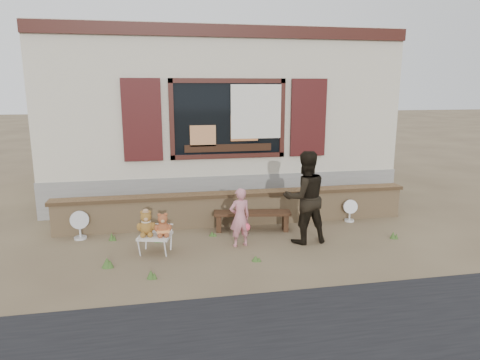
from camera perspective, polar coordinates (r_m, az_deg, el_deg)
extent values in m
plane|color=brown|center=(7.79, 0.84, -8.14)|extent=(80.00, 80.00, 0.00)
cube|color=#ABA38B|center=(11.74, -3.64, 10.72)|extent=(8.00, 5.00, 3.20)
cube|color=gray|center=(11.97, -3.51, 1.10)|extent=(8.04, 5.04, 0.80)
cube|color=black|center=(9.26, -1.61, 8.15)|extent=(2.30, 0.04, 1.50)
cube|color=#391610|center=(9.22, -1.62, 13.11)|extent=(2.50, 0.08, 0.10)
cube|color=#391610|center=(9.33, -1.56, 3.24)|extent=(2.50, 0.08, 0.10)
cube|color=#391610|center=(9.13, -9.12, 7.94)|extent=(0.10, 0.08, 1.70)
cube|color=#391610|center=(9.51, 5.64, 8.20)|extent=(0.10, 0.08, 1.70)
cube|color=#3B1010|center=(9.12, -12.92, 7.78)|extent=(0.80, 0.07, 1.70)
cube|color=#3B1010|center=(9.68, 9.10, 8.18)|extent=(0.80, 0.07, 1.70)
cube|color=silver|center=(9.30, 2.15, 9.09)|extent=(1.10, 0.02, 1.15)
cube|color=#391610|center=(9.31, -1.69, 19.27)|extent=(8.00, 0.12, 0.25)
cube|color=black|center=(9.30, -1.56, 4.32)|extent=(1.90, 0.06, 0.16)
cube|color=tan|center=(9.19, -4.97, 5.89)|extent=(0.55, 0.06, 0.45)
cube|color=#E08447|center=(9.31, 0.57, 6.94)|extent=(0.60, 0.06, 0.55)
cube|color=tan|center=(8.63, -0.50, -3.99)|extent=(7.00, 0.30, 0.60)
cube|color=brown|center=(8.54, -0.51, -1.86)|extent=(7.10, 0.36, 0.07)
cube|color=#341F12|center=(8.24, 1.64, -4.43)|extent=(1.50, 0.54, 0.06)
cube|color=#341F12|center=(8.28, -2.84, -5.74)|extent=(0.13, 0.29, 0.31)
cube|color=#341F12|center=(8.36, 6.06, -5.63)|extent=(0.13, 0.29, 0.31)
cube|color=beige|center=(7.30, -11.26, -7.33)|extent=(0.62, 0.57, 0.04)
cylinder|color=silver|center=(7.24, -13.30, -8.93)|extent=(0.03, 0.03, 0.28)
cylinder|color=silver|center=(7.13, -9.94, -9.14)|extent=(0.03, 0.03, 0.28)
cylinder|color=silver|center=(7.60, -12.39, -7.87)|extent=(0.03, 0.03, 0.28)
cylinder|color=silver|center=(7.48, -9.18, -8.05)|extent=(0.03, 0.03, 0.28)
imported|color=pink|center=(7.40, -0.02, -5.01)|extent=(0.42, 0.32, 1.04)
imported|color=black|center=(7.60, 8.64, -2.30)|extent=(0.85, 0.69, 1.64)
cylinder|color=silver|center=(8.41, -20.48, -7.22)|extent=(0.23, 0.23, 0.04)
cylinder|color=silver|center=(8.37, -20.56, -6.29)|extent=(0.04, 0.04, 0.29)
cylinder|color=silver|center=(8.31, -20.66, -4.95)|extent=(0.35, 0.20, 0.33)
cylinder|color=silver|center=(9.17, 14.36, -5.24)|extent=(0.20, 0.20, 0.04)
cylinder|color=silver|center=(9.13, 14.41, -4.49)|extent=(0.03, 0.03, 0.25)
cylinder|color=silver|center=(9.08, 14.47, -3.42)|extent=(0.30, 0.15, 0.29)
cone|color=#3C5C25|center=(8.37, 19.74, -6.93)|extent=(0.12, 0.12, 0.13)
cone|color=#3C5C25|center=(6.94, 2.09, -10.39)|extent=(0.13, 0.13, 0.09)
cone|color=#3C5C25|center=(8.05, -3.74, -7.16)|extent=(0.12, 0.12, 0.08)
cone|color=#3C5C25|center=(6.47, -11.80, -12.20)|extent=(0.13, 0.13, 0.13)
cone|color=#3C5C25|center=(7.01, -17.30, -10.45)|extent=(0.17, 0.17, 0.16)
cone|color=#3C5C25|center=(7.88, -10.89, -7.59)|extent=(0.15, 0.15, 0.14)
cone|color=#3C5C25|center=(8.14, -16.75, -7.23)|extent=(0.11, 0.11, 0.14)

